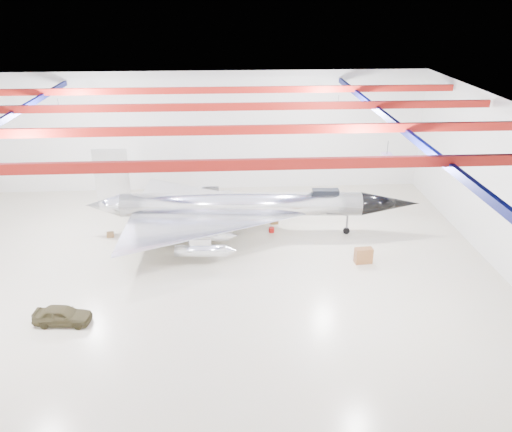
{
  "coord_description": "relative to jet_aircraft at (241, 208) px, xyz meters",
  "views": [
    {
      "loc": [
        1.88,
        -30.06,
        17.5
      ],
      "look_at": [
        3.76,
        2.0,
        2.85
      ],
      "focal_mm": 35.0,
      "sensor_mm": 36.0,
      "label": 1
    }
  ],
  "objects": [
    {
      "name": "parts_bin",
      "position": [
        2.77,
        1.85,
        -2.06
      ],
      "size": [
        0.66,
        0.54,
        0.45
      ],
      "primitive_type": "cube",
      "rotation": [
        0.0,
        0.0,
        0.04
      ],
      "color": "olive",
      "rests_on": "floor"
    },
    {
      "name": "wall_right",
      "position": [
        17.24,
        -4.85,
        3.21
      ],
      "size": [
        0.0,
        30.0,
        30.0
      ],
      "primitive_type": "plane",
      "rotation": [
        1.57,
        0.0,
        -1.57
      ],
      "color": "silver",
      "rests_on": "floor"
    },
    {
      "name": "engine_drum",
      "position": [
        -4.03,
        -2.89,
        -2.08
      ],
      "size": [
        0.6,
        0.6,
        0.42
      ],
      "primitive_type": "cylinder",
      "rotation": [
        0.0,
        0.0,
        -0.39
      ],
      "color": "#59595B",
      "rests_on": "floor"
    },
    {
      "name": "jeep",
      "position": [
        -10.54,
        -10.79,
        -1.73
      ],
      "size": [
        3.36,
        1.59,
        1.11
      ],
      "primitive_type": "imported",
      "rotation": [
        0.0,
        0.0,
        1.48
      ],
      "color": "#3D361E",
      "rests_on": "floor"
    },
    {
      "name": "tool_chest",
      "position": [
        2.41,
        0.25,
        -2.09
      ],
      "size": [
        0.52,
        0.52,
        0.39
      ],
      "primitive_type": "cylinder",
      "rotation": [
        0.0,
        0.0,
        -0.23
      ],
      "color": "#AA1211",
      "rests_on": "floor"
    },
    {
      "name": "crate_small",
      "position": [
        -8.49,
        4.11,
        -2.15
      ],
      "size": [
        0.4,
        0.33,
        0.28
      ],
      "primitive_type": "cube",
      "rotation": [
        0.0,
        0.0,
        0.02
      ],
      "color": "#59595B",
      "rests_on": "floor"
    },
    {
      "name": "crate_ply",
      "position": [
        -10.14,
        0.2,
        -2.1
      ],
      "size": [
        0.59,
        0.5,
        0.37
      ],
      "primitive_type": "cube",
      "rotation": [
        0.0,
        0.0,
        0.17
      ],
      "color": "olive",
      "rests_on": "floor"
    },
    {
      "name": "floor",
      "position": [
        -2.76,
        -4.85,
        -2.29
      ],
      "size": [
        40.0,
        40.0,
        0.0
      ],
      "primitive_type": "plane",
      "color": "beige",
      "rests_on": "ground"
    },
    {
      "name": "desk",
      "position": [
        8.4,
        -4.91,
        -1.73
      ],
      "size": [
        1.26,
        0.72,
        1.11
      ],
      "primitive_type": "cube",
      "rotation": [
        0.0,
        0.0,
        0.09
      ],
      "color": "brown",
      "rests_on": "floor"
    },
    {
      "name": "toolbox_red",
      "position": [
        -5.28,
        2.39,
        -2.13
      ],
      "size": [
        0.51,
        0.45,
        0.3
      ],
      "primitive_type": "cube",
      "rotation": [
        0.0,
        0.0,
        0.28
      ],
      "color": "#AA1211",
      "rests_on": "floor"
    },
    {
      "name": "oil_barrel",
      "position": [
        -5.47,
        0.07,
        -2.07
      ],
      "size": [
        0.76,
        0.69,
        0.43
      ],
      "primitive_type": "cube",
      "rotation": [
        0.0,
        0.0,
        0.39
      ],
      "color": "olive",
      "rests_on": "floor"
    },
    {
      "name": "jet_aircraft",
      "position": [
        0.0,
        0.0,
        0.0
      ],
      "size": [
        25.56,
        15.19,
        6.97
      ],
      "rotation": [
        0.0,
        0.0,
        -0.04
      ],
      "color": "silver",
      "rests_on": "floor"
    },
    {
      "name": "wall_back",
      "position": [
        -2.76,
        10.15,
        3.21
      ],
      "size": [
        40.0,
        0.0,
        40.0
      ],
      "primitive_type": "plane",
      "rotation": [
        1.57,
        0.0,
        0.0
      ],
      "color": "silver",
      "rests_on": "floor"
    },
    {
      "name": "spares_box",
      "position": [
        -2.19,
        3.41,
        -2.1
      ],
      "size": [
        0.43,
        0.43,
        0.37
      ],
      "primitive_type": "cylinder",
      "rotation": [
        0.0,
        0.0,
        0.05
      ],
      "color": "#59595B",
      "rests_on": "floor"
    },
    {
      "name": "ceiling_structure",
      "position": [
        -2.76,
        -4.85,
        8.04
      ],
      "size": [
        39.5,
        29.5,
        1.08
      ],
      "color": "maroon",
      "rests_on": "ceiling"
    },
    {
      "name": "ceiling",
      "position": [
        -2.76,
        -4.85,
        8.71
      ],
      "size": [
        40.0,
        40.0,
        0.0
      ],
      "primitive_type": "plane",
      "rotation": [
        3.14,
        0.0,
        0.0
      ],
      "color": "#0A0F38",
      "rests_on": "wall_back"
    }
  ]
}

